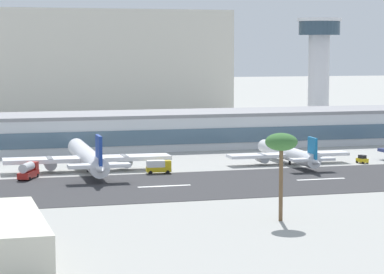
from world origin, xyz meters
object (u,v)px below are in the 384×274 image
(airliner_navy_tail_gate_1, at_px, (88,158))
(service_baggage_tug_0, at_px, (362,159))
(service_fuel_truck_1, at_px, (28,170))
(terminal_building, at_px, (151,130))
(service_box_truck_2, at_px, (159,166))
(control_tower, at_px, (319,59))
(palm_tree_1, at_px, (281,144))
(distant_hotel_block, at_px, (74,65))
(airliner_blue_tail_gate_2, at_px, (290,154))

(airliner_navy_tail_gate_1, xyz_separation_m, service_baggage_tug_0, (72.53, -3.92, -2.42))
(service_fuel_truck_1, bearing_deg, terminal_building, -13.55)
(service_baggage_tug_0, distance_m, service_box_truck_2, 56.71)
(control_tower, relative_size, palm_tree_1, 2.66)
(service_fuel_truck_1, bearing_deg, airliner_navy_tail_gate_1, -38.15)
(control_tower, relative_size, airliner_navy_tail_gate_1, 0.80)
(distant_hotel_block, distance_m, airliner_blue_tail_gate_2, 160.79)
(airliner_blue_tail_gate_2, distance_m, service_box_truck_2, 37.82)
(terminal_building, relative_size, airliner_blue_tail_gate_2, 4.57)
(airliner_navy_tail_gate_1, xyz_separation_m, service_box_truck_2, (15.96, -7.85, -1.68))
(airliner_navy_tail_gate_1, relative_size, palm_tree_1, 3.33)
(airliner_navy_tail_gate_1, xyz_separation_m, airliner_blue_tail_gate_2, (53.10, -0.75, -0.72))
(service_box_truck_2, bearing_deg, control_tower, 53.76)
(service_baggage_tug_0, distance_m, service_fuel_truck_1, 88.01)
(distant_hotel_block, xyz_separation_m, service_baggage_tug_0, (52.83, -159.10, -22.19))
(palm_tree_1, bearing_deg, service_baggage_tug_0, 53.36)
(distant_hotel_block, height_order, airliner_navy_tail_gate_1, distant_hotel_block)
(service_baggage_tug_0, bearing_deg, control_tower, 143.89)
(service_box_truck_2, height_order, palm_tree_1, palm_tree_1)
(distant_hotel_block, height_order, palm_tree_1, distant_hotel_block)
(distant_hotel_block, relative_size, airliner_blue_tail_gate_2, 3.19)
(service_fuel_truck_1, height_order, service_box_truck_2, service_fuel_truck_1)
(airliner_blue_tail_gate_2, xyz_separation_m, service_baggage_tug_0, (19.43, -3.16, -1.70))
(terminal_building, xyz_separation_m, control_tower, (75.18, 43.84, 20.81))
(airliner_blue_tail_gate_2, height_order, service_box_truck_2, airliner_blue_tail_gate_2)
(distant_hotel_block, bearing_deg, airliner_blue_tail_gate_2, -77.91)
(distant_hotel_block, xyz_separation_m, palm_tree_1, (2.97, -226.15, -9.62))
(terminal_building, bearing_deg, service_baggage_tug_0, -48.15)
(control_tower, xyz_separation_m, airliner_blue_tail_gate_2, (-49.03, -91.58, -23.51))
(terminal_building, height_order, service_fuel_truck_1, terminal_building)
(distant_hotel_block, distance_m, service_box_truck_2, 164.49)
(distant_hotel_block, bearing_deg, service_box_truck_2, -91.31)
(palm_tree_1, bearing_deg, airliner_navy_tail_gate_1, 107.72)
(service_baggage_tug_0, bearing_deg, service_box_truck_2, -104.78)
(terminal_building, relative_size, service_box_truck_2, 30.46)
(distant_hotel_block, relative_size, service_box_truck_2, 21.29)
(distant_hotel_block, relative_size, service_baggage_tug_0, 37.14)
(airliner_navy_tail_gate_1, bearing_deg, control_tower, -46.51)
(terminal_building, xyz_separation_m, service_fuel_truck_1, (-42.32, -55.12, -3.42))
(service_fuel_truck_1, bearing_deg, control_tower, -25.93)
(airliner_blue_tail_gate_2, relative_size, palm_tree_1, 2.64)
(airliner_blue_tail_gate_2, bearing_deg, service_baggage_tug_0, -98.54)
(control_tower, bearing_deg, service_fuel_truck_1, -139.90)
(service_box_truck_2, bearing_deg, service_baggage_tug_0, 8.87)
(service_box_truck_2, distance_m, palm_tree_1, 64.56)
(palm_tree_1, bearing_deg, service_fuel_truck_1, 121.20)
(distant_hotel_block, xyz_separation_m, service_fuel_truck_1, (-35.07, -163.32, -21.21))
(airliner_navy_tail_gate_1, height_order, service_baggage_tug_0, airliner_navy_tail_gate_1)
(airliner_navy_tail_gate_1, bearing_deg, service_fuel_truck_1, 119.73)
(service_box_truck_2, bearing_deg, palm_tree_1, -79.04)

